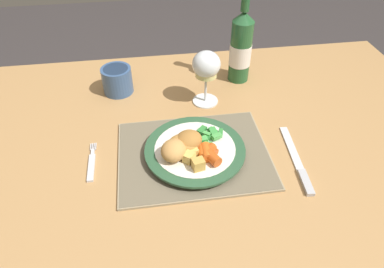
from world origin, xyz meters
name	(u,v)px	position (x,y,z in m)	size (l,w,h in m)	color
dining_table	(183,159)	(0.00, 0.00, 0.65)	(1.45, 0.82, 0.74)	#AD7F4C
placemat	(194,154)	(0.02, -0.08, 0.74)	(0.35, 0.27, 0.01)	gray
dinner_plate	(195,151)	(0.02, -0.08, 0.76)	(0.23, 0.23, 0.02)	white
breaded_croquettes	(182,145)	(-0.01, -0.09, 0.79)	(0.11, 0.11, 0.04)	#B77F3D
green_beans_pile	(206,136)	(0.05, -0.05, 0.77)	(0.10, 0.07, 0.01)	#338438
glazed_carrots	(208,153)	(0.05, -0.11, 0.78)	(0.05, 0.07, 0.02)	orange
fork	(92,164)	(-0.22, -0.08, 0.74)	(0.01, 0.12, 0.01)	silver
table_knife	(298,164)	(0.25, -0.15, 0.74)	(0.04, 0.22, 0.01)	silver
wine_glass	(206,67)	(0.08, 0.13, 0.85)	(0.07, 0.07, 0.15)	silver
bottle	(241,47)	(0.20, 0.23, 0.84)	(0.06, 0.06, 0.28)	#23562D
roast_potatoes	(193,159)	(0.01, -0.13, 0.78)	(0.05, 0.06, 0.03)	#DBB256
drinking_cup	(117,80)	(-0.16, 0.21, 0.78)	(0.08, 0.08, 0.08)	#385684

